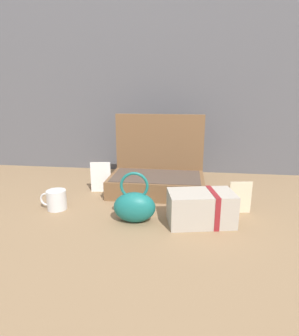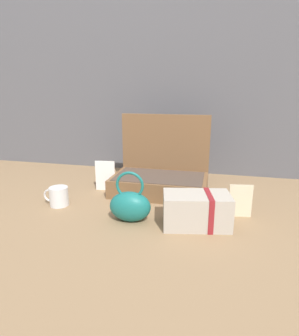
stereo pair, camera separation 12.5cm
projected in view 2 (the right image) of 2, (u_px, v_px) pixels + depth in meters
The scene contains 8 objects.
ground_plane at pixel (147, 202), 1.32m from camera, with size 6.00×6.00×0.00m, color #8C6D4C.
back_wall at pixel (170, 56), 1.68m from camera, with size 3.20×0.06×1.40m, color #56565B.
open_suitcase at pixel (161, 175), 1.45m from camera, with size 0.47×0.29×0.38m.
teal_pouch_handbag at pixel (130, 205), 1.12m from camera, with size 0.17×0.10×0.21m.
cream_toiletry_bag at pixel (197, 210), 1.08m from camera, with size 0.27×0.19×0.13m.
coffee_mug at pixel (58, 196), 1.28m from camera, with size 0.12×0.08×0.09m.
info_card_left at pixel (240, 201), 1.15m from camera, with size 0.09×0.01×0.14m, color beige.
poster_card_right at pixel (105, 176), 1.46m from camera, with size 0.10×0.01×0.16m, color white.
Camera 2 is at (0.29, -1.19, 0.50)m, focal length 30.33 mm.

